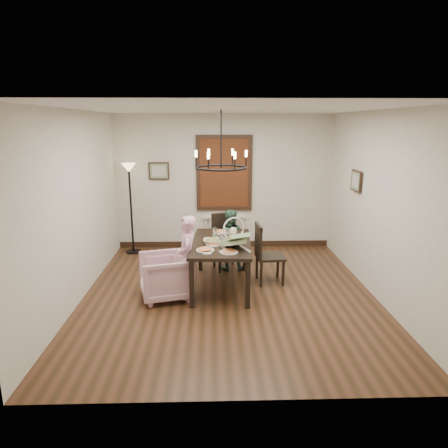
{
  "coord_description": "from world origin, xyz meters",
  "views": [
    {
      "loc": [
        -0.25,
        -5.81,
        2.6
      ],
      "look_at": [
        -0.07,
        0.33,
        1.05
      ],
      "focal_mm": 32.0,
      "sensor_mm": 36.0,
      "label": 1
    }
  ],
  "objects_px": {
    "seated_man": "(229,245)",
    "floor_lamp": "(131,210)",
    "elderly_woman": "(187,264)",
    "drinking_glass": "(221,239)",
    "dining_table": "(221,247)",
    "chair_far": "(226,242)",
    "chair_right": "(270,253)",
    "baby_bouncer": "(234,238)",
    "armchair": "(165,276)"
  },
  "relations": [
    {
      "from": "chair_right",
      "to": "elderly_woman",
      "type": "xyz_separation_m",
      "value": [
        -1.34,
        -0.55,
        0.02
      ]
    },
    {
      "from": "armchair",
      "to": "elderly_woman",
      "type": "height_order",
      "value": "elderly_woman"
    },
    {
      "from": "armchair",
      "to": "seated_man",
      "type": "xyz_separation_m",
      "value": [
        1.03,
        1.18,
        0.12
      ]
    },
    {
      "from": "elderly_woman",
      "to": "drinking_glass",
      "type": "relative_size",
      "value": 7.13
    },
    {
      "from": "chair_right",
      "to": "seated_man",
      "type": "bearing_deg",
      "value": 41.37
    },
    {
      "from": "baby_bouncer",
      "to": "floor_lamp",
      "type": "xyz_separation_m",
      "value": [
        -1.96,
        2.25,
        -0.04
      ]
    },
    {
      "from": "chair_far",
      "to": "chair_right",
      "type": "bearing_deg",
      "value": -58.59
    },
    {
      "from": "dining_table",
      "to": "drinking_glass",
      "type": "bearing_deg",
      "value": -89.2
    },
    {
      "from": "chair_far",
      "to": "chair_right",
      "type": "height_order",
      "value": "chair_right"
    },
    {
      "from": "elderly_woman",
      "to": "seated_man",
      "type": "bearing_deg",
      "value": 148.21
    },
    {
      "from": "chair_far",
      "to": "chair_right",
      "type": "xyz_separation_m",
      "value": [
        0.7,
        -0.67,
        0.0
      ]
    },
    {
      "from": "dining_table",
      "to": "chair_far",
      "type": "height_order",
      "value": "chair_far"
    },
    {
      "from": "elderly_woman",
      "to": "floor_lamp",
      "type": "height_order",
      "value": "floor_lamp"
    },
    {
      "from": "seated_man",
      "to": "floor_lamp",
      "type": "xyz_separation_m",
      "value": [
        -1.95,
        1.06,
        0.43
      ]
    },
    {
      "from": "chair_right",
      "to": "floor_lamp",
      "type": "bearing_deg",
      "value": 52.3
    },
    {
      "from": "floor_lamp",
      "to": "chair_far",
      "type": "bearing_deg",
      "value": -28.21
    },
    {
      "from": "armchair",
      "to": "floor_lamp",
      "type": "height_order",
      "value": "floor_lamp"
    },
    {
      "from": "armchair",
      "to": "chair_far",
      "type": "bearing_deg",
      "value": 127.14
    },
    {
      "from": "armchair",
      "to": "elderly_woman",
      "type": "xyz_separation_m",
      "value": [
        0.34,
        0.0,
        0.19
      ]
    },
    {
      "from": "seated_man",
      "to": "baby_bouncer",
      "type": "bearing_deg",
      "value": 90.4
    },
    {
      "from": "drinking_glass",
      "to": "floor_lamp",
      "type": "xyz_separation_m",
      "value": [
        -1.78,
        1.97,
        0.06
      ]
    },
    {
      "from": "dining_table",
      "to": "baby_bouncer",
      "type": "height_order",
      "value": "baby_bouncer"
    },
    {
      "from": "armchair",
      "to": "floor_lamp",
      "type": "bearing_deg",
      "value": -171.86
    },
    {
      "from": "chair_right",
      "to": "floor_lamp",
      "type": "relative_size",
      "value": 0.57
    },
    {
      "from": "dining_table",
      "to": "elderly_woman",
      "type": "relative_size",
      "value": 1.59
    },
    {
      "from": "elderly_woman",
      "to": "armchair",
      "type": "bearing_deg",
      "value": -91.18
    },
    {
      "from": "chair_right",
      "to": "elderly_woman",
      "type": "relative_size",
      "value": 0.96
    },
    {
      "from": "chair_far",
      "to": "drinking_glass",
      "type": "xyz_separation_m",
      "value": [
        -0.12,
        -0.95,
        0.34
      ]
    },
    {
      "from": "chair_right",
      "to": "drinking_glass",
      "type": "relative_size",
      "value": 6.85
    },
    {
      "from": "chair_far",
      "to": "seated_man",
      "type": "distance_m",
      "value": 0.08
    },
    {
      "from": "chair_right",
      "to": "drinking_glass",
      "type": "bearing_deg",
      "value": 104.02
    },
    {
      "from": "chair_far",
      "to": "chair_right",
      "type": "distance_m",
      "value": 0.97
    },
    {
      "from": "chair_right",
      "to": "seated_man",
      "type": "relative_size",
      "value": 1.1
    },
    {
      "from": "chair_right",
      "to": "drinking_glass",
      "type": "height_order",
      "value": "chair_right"
    },
    {
      "from": "dining_table",
      "to": "chair_right",
      "type": "bearing_deg",
      "value": 15.42
    },
    {
      "from": "armchair",
      "to": "elderly_woman",
      "type": "relative_size",
      "value": 0.71
    },
    {
      "from": "armchair",
      "to": "seated_man",
      "type": "height_order",
      "value": "seated_man"
    },
    {
      "from": "dining_table",
      "to": "floor_lamp",
      "type": "relative_size",
      "value": 0.94
    },
    {
      "from": "dining_table",
      "to": "baby_bouncer",
      "type": "distance_m",
      "value": 0.49
    },
    {
      "from": "seated_man",
      "to": "chair_right",
      "type": "bearing_deg",
      "value": 135.77
    },
    {
      "from": "chair_far",
      "to": "floor_lamp",
      "type": "distance_m",
      "value": 2.19
    },
    {
      "from": "seated_man",
      "to": "drinking_glass",
      "type": "relative_size",
      "value": 6.24
    },
    {
      "from": "chair_far",
      "to": "elderly_woman",
      "type": "xyz_separation_m",
      "value": [
        -0.64,
        -1.22,
        0.02
      ]
    },
    {
      "from": "baby_bouncer",
      "to": "armchair",
      "type": "bearing_deg",
      "value": 156.14
    },
    {
      "from": "chair_right",
      "to": "floor_lamp",
      "type": "distance_m",
      "value": 3.13
    },
    {
      "from": "chair_far",
      "to": "seated_man",
      "type": "relative_size",
      "value": 1.1
    },
    {
      "from": "chair_right",
      "to": "elderly_woman",
      "type": "bearing_deg",
      "value": 107.56
    },
    {
      "from": "floor_lamp",
      "to": "chair_right",
      "type": "bearing_deg",
      "value": -32.99
    },
    {
      "from": "baby_bouncer",
      "to": "drinking_glass",
      "type": "xyz_separation_m",
      "value": [
        -0.18,
        0.28,
        -0.09
      ]
    },
    {
      "from": "chair_far",
      "to": "baby_bouncer",
      "type": "height_order",
      "value": "baby_bouncer"
    }
  ]
}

